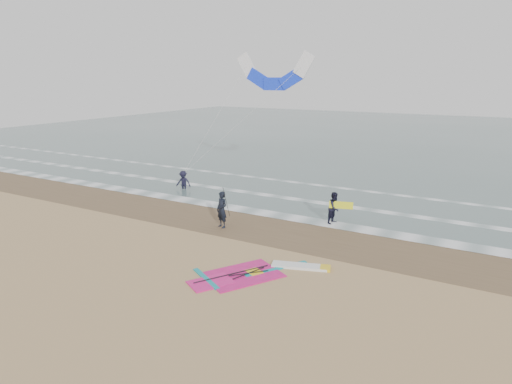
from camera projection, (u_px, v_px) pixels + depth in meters
The scene contains 11 objects.
ground at pixel (216, 270), 19.41m from camera, with size 120.00×120.00×0.00m, color tan.
sea_water at pixel (425, 139), 59.74m from camera, with size 120.00×80.00×0.02m, color #47605E.
wet_sand_band at pixel (280, 230), 24.45m from camera, with size 120.00×5.00×0.01m, color brown.
foam_waterline at pixel (312, 209), 28.17m from camera, with size 120.00×9.15×0.02m.
windsurf_rig at pixel (259, 273), 19.03m from camera, with size 5.16×4.89×0.12m.
person_standing at pixel (222, 210), 24.60m from camera, with size 0.73×0.48×2.00m, color black.
person_walking at pixel (335, 208), 25.31m from camera, with size 0.87×0.68×1.79m, color black.
person_wading at pixel (183, 178), 32.94m from camera, with size 1.11×0.64×1.72m, color black.
held_pole at pixel (226, 202), 24.34m from camera, with size 0.17×0.86×1.82m.
carried_kiteboard at pixel (341, 205), 24.97m from camera, with size 1.30×0.51×0.39m.
surf_kite at pixel (274, 75), 32.09m from camera, with size 8.27×4.24×8.55m.
Camera 1 is at (10.43, -14.74, 8.03)m, focal length 32.00 mm.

